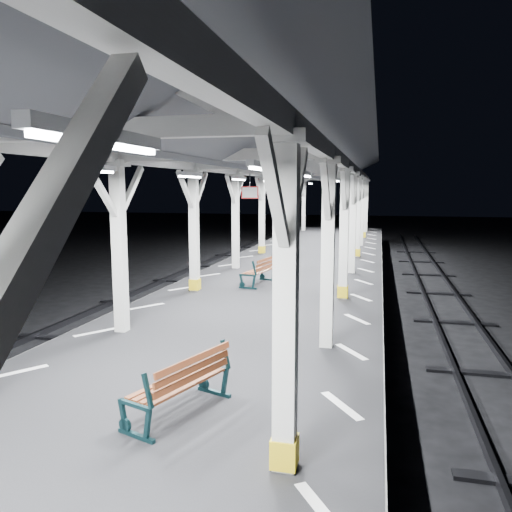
% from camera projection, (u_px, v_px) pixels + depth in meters
% --- Properties ---
extents(ground, '(120.00, 120.00, 0.00)m').
position_uv_depth(ground, '(247.00, 355.00, 11.40)').
color(ground, black).
rests_on(ground, ground).
extents(platform, '(6.00, 50.00, 1.00)m').
position_uv_depth(platform, '(247.00, 334.00, 11.33)').
color(platform, black).
rests_on(platform, ground).
extents(hazard_stripes_left, '(1.00, 48.00, 0.01)m').
position_uv_depth(hazard_stripes_left, '(147.00, 306.00, 11.85)').
color(hazard_stripes_left, silver).
rests_on(hazard_stripes_left, platform).
extents(hazard_stripes_right, '(1.00, 48.00, 0.01)m').
position_uv_depth(hazard_stripes_right, '(357.00, 319.00, 10.68)').
color(hazard_stripes_right, silver).
rests_on(hazard_stripes_right, platform).
extents(track_left, '(2.20, 60.00, 0.16)m').
position_uv_depth(track_left, '(56.00, 336.00, 12.58)').
color(track_left, '#2D2D33').
rests_on(track_left, ground).
extents(track_right, '(2.20, 60.00, 0.16)m').
position_uv_depth(track_right, '(482.00, 371.00, 10.20)').
color(track_right, '#2D2D33').
rests_on(track_right, ground).
extents(canopy, '(5.40, 49.00, 4.65)m').
position_uv_depth(canopy, '(246.00, 152.00, 10.77)').
color(canopy, silver).
rests_on(canopy, platform).
extents(bench_near, '(0.99, 1.58, 0.81)m').
position_uv_depth(bench_near, '(184.00, 382.00, 6.11)').
color(bench_near, '#0D272B').
rests_on(bench_near, platform).
extents(bench_mid, '(0.80, 1.56, 0.80)m').
position_uv_depth(bench_mid, '(261.00, 270.00, 14.46)').
color(bench_mid, '#0D272B').
rests_on(bench_mid, platform).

